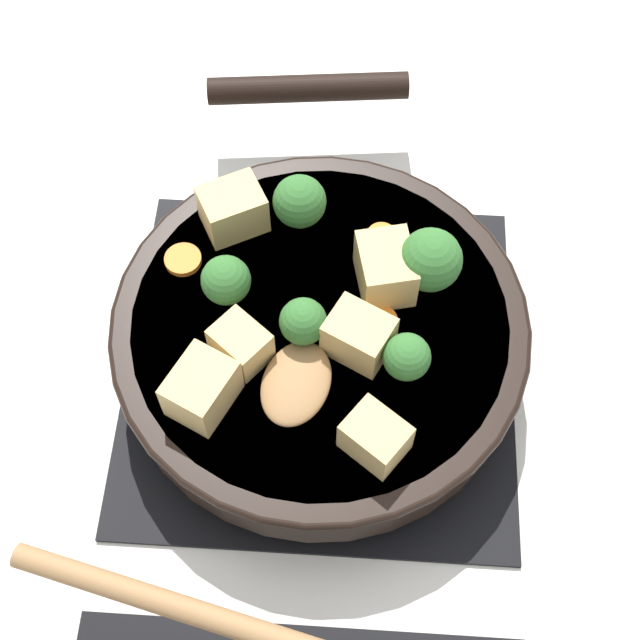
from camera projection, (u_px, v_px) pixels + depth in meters
ground_plane at (320, 364)px, 0.72m from camera, size 2.40×2.40×0.00m
front_burner_grate at (320, 358)px, 0.71m from camera, size 0.31×0.31×0.03m
skillet_pan at (320, 330)px, 0.68m from camera, size 0.31×0.42×0.05m
wooden_spoon at (249, 516)px, 0.58m from camera, size 0.26×0.24×0.02m
tofu_cube_center_large at (385, 269)px, 0.66m from camera, size 0.05×0.06×0.04m
tofu_cube_near_handle at (233, 209)px, 0.69m from camera, size 0.06×0.05×0.04m
tofu_cube_east_chunk at (375, 437)px, 0.60m from camera, size 0.05×0.05×0.03m
tofu_cube_west_chunk at (241, 344)px, 0.63m from camera, size 0.05×0.05×0.03m
tofu_cube_back_piece at (359, 336)px, 0.63m from camera, size 0.06×0.05×0.04m
tofu_cube_front_piece at (202, 389)px, 0.61m from camera, size 0.05×0.06×0.04m
broccoli_floret_near_spoon at (300, 202)px, 0.68m from camera, size 0.04×0.04×0.05m
broccoli_floret_center_top at (303, 322)px, 0.63m from camera, size 0.03×0.03×0.04m
broccoli_floret_east_rim at (226, 281)px, 0.65m from camera, size 0.04×0.04×0.04m
broccoli_floret_west_rim at (407, 357)px, 0.62m from camera, size 0.03×0.03×0.04m
broccoli_floret_north_edge at (430, 260)px, 0.65m from camera, size 0.05×0.05×0.05m
carrot_slice_orange_thin at (382, 236)px, 0.69m from camera, size 0.02×0.02×0.01m
carrot_slice_near_center at (381, 316)px, 0.66m from camera, size 0.03×0.03×0.01m
carrot_slice_edge_slice at (183, 260)px, 0.68m from camera, size 0.03×0.03×0.01m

